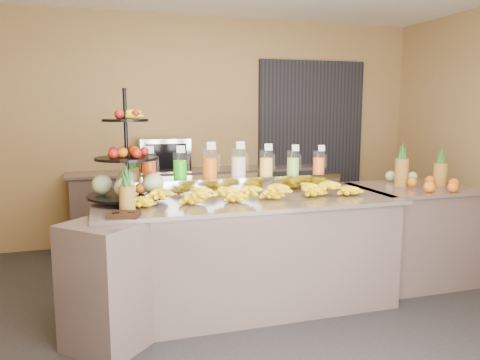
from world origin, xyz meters
name	(u,v)px	position (x,y,z in m)	size (l,w,h in m)	color
ground	(258,319)	(0.00, 0.00, 0.00)	(6.00, 6.00, 0.00)	black
room_envelope	(251,86)	(0.19, 0.79, 1.88)	(6.04, 5.02, 2.82)	olive
buffet_counter	(235,254)	(-0.12, 0.26, 0.47)	(2.75, 1.25, 0.93)	#866A61
right_counter	(410,233)	(1.70, 0.40, 0.47)	(1.08, 0.88, 0.93)	#866A61
back_ledge	(200,206)	(0.00, 2.25, 0.47)	(3.10, 0.55, 0.93)	#866A61
pitcher_tray	(239,184)	(0.01, 0.58, 1.01)	(1.85, 0.30, 0.15)	gray
juice_pitcher_orange_a	(149,168)	(-0.77, 0.58, 1.18)	(0.12, 0.13, 0.30)	silver
juice_pitcher_green	(180,167)	(-0.51, 0.58, 1.18)	(0.12, 0.13, 0.29)	silver
juice_pitcher_orange_b	(210,165)	(-0.25, 0.58, 1.19)	(0.13, 0.14, 0.32)	silver
juice_pitcher_milk	(239,164)	(0.01, 0.58, 1.19)	(0.13, 0.14, 0.32)	silver
juice_pitcher_lemon	(266,164)	(0.27, 0.58, 1.18)	(0.12, 0.13, 0.29)	silver
juice_pitcher_lime	(293,163)	(0.53, 0.58, 1.17)	(0.11, 0.12, 0.28)	silver
juice_pitcher_orange_c	(319,163)	(0.79, 0.58, 1.17)	(0.11, 0.11, 0.27)	silver
banana_heap	(249,190)	(0.00, 0.24, 1.01)	(2.01, 0.18, 0.17)	yellow
fruit_stand	(133,173)	(-0.92, 0.44, 1.16)	(0.80, 0.80, 0.90)	black
condiment_caddy	(124,215)	(-1.02, -0.11, 0.95)	(0.21, 0.16, 0.03)	black
pineapple_left_a	(127,195)	(-0.99, 0.03, 1.06)	(0.11, 0.11, 0.35)	brown
pineapple_left_b	(132,178)	(-0.90, 0.77, 1.07)	(0.12, 0.12, 0.39)	brown
right_fruit_pile	(426,179)	(1.78, 0.32, 1.01)	(0.50, 0.47, 0.26)	brown
oven_warmer	(164,155)	(-0.43, 2.25, 1.13)	(0.59, 0.41, 0.39)	gray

